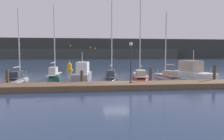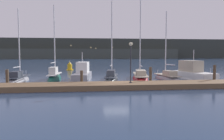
# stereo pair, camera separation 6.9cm
# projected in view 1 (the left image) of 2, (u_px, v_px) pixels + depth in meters

# --- Properties ---
(ground_plane) EXTENTS (400.00, 400.00, 0.00)m
(ground_plane) POSITION_uv_depth(u_px,v_px,m) (117.00, 85.00, 20.88)
(ground_plane) COLOR navy
(dock) EXTENTS (26.66, 2.80, 0.45)m
(dock) POSITION_uv_depth(u_px,v_px,m) (120.00, 86.00, 19.24)
(dock) COLOR brown
(dock) RESTS_ON ground
(mooring_pile_0) EXTENTS (0.28, 0.28, 1.61)m
(mooring_pile_0) POSITION_uv_depth(u_px,v_px,m) (7.00, 78.00, 19.61)
(mooring_pile_0) COLOR #4C3D2D
(mooring_pile_0) RESTS_ON ground
(mooring_pile_1) EXTENTS (0.28, 0.28, 1.46)m
(mooring_pile_1) POSITION_uv_depth(u_px,v_px,m) (82.00, 78.00, 20.43)
(mooring_pile_1) COLOR #4C3D2D
(mooring_pile_1) RESTS_ON ground
(mooring_pile_2) EXTENTS (0.28, 0.28, 1.73)m
(mooring_pile_2) POSITION_uv_depth(u_px,v_px,m) (151.00, 76.00, 21.24)
(mooring_pile_2) COLOR #4C3D2D
(mooring_pile_2) RESTS_ON ground
(mooring_pile_3) EXTENTS (0.28, 0.28, 1.90)m
(mooring_pile_3) POSITION_uv_depth(u_px,v_px,m) (214.00, 74.00, 22.05)
(mooring_pile_3) COLOR #4C3D2D
(mooring_pile_3) RESTS_ON ground
(sailboat_berth_1) EXTENTS (1.77, 5.24, 8.56)m
(sailboat_berth_1) POSITION_uv_depth(u_px,v_px,m) (19.00, 81.00, 23.38)
(sailboat_berth_1) COLOR gray
(sailboat_berth_1) RESTS_ON ground
(sailboat_berth_2) EXTENTS (1.39, 5.56, 9.44)m
(sailboat_berth_2) POSITION_uv_depth(u_px,v_px,m) (54.00, 79.00, 25.11)
(sailboat_berth_2) COLOR #195647
(sailboat_berth_2) RESTS_ON ground
(motorboat_berth_3) EXTENTS (2.48, 5.95, 3.78)m
(motorboat_berth_3) POSITION_uv_depth(u_px,v_px,m) (82.00, 77.00, 24.77)
(motorboat_berth_3) COLOR gray
(motorboat_berth_3) RESTS_ON ground
(sailboat_berth_4) EXTENTS (2.55, 6.26, 9.83)m
(sailboat_berth_4) POSITION_uv_depth(u_px,v_px,m) (111.00, 79.00, 24.93)
(sailboat_berth_4) COLOR #2D3338
(sailboat_berth_4) RESTS_ON ground
(sailboat_berth_5) EXTENTS (3.19, 8.12, 11.05)m
(sailboat_berth_5) POSITION_uv_depth(u_px,v_px,m) (140.00, 78.00, 25.85)
(sailboat_berth_5) COLOR red
(sailboat_berth_5) RESTS_ON ground
(sailboat_berth_6) EXTENTS (2.26, 5.55, 8.61)m
(sailboat_berth_6) POSITION_uv_depth(u_px,v_px,m) (167.00, 78.00, 25.76)
(sailboat_berth_6) COLOR gray
(sailboat_berth_6) RESTS_ON ground
(motorboat_berth_7) EXTENTS (3.34, 6.75, 4.09)m
(motorboat_berth_7) POSITION_uv_depth(u_px,v_px,m) (193.00, 76.00, 25.95)
(motorboat_berth_7) COLOR white
(motorboat_berth_7) RESTS_ON ground
(channel_buoy) EXTENTS (1.29, 1.29, 1.73)m
(channel_buoy) POSITION_uv_depth(u_px,v_px,m) (69.00, 67.00, 40.44)
(channel_buoy) COLOR gold
(channel_buoy) RESTS_ON ground
(dock_lamppost) EXTENTS (0.32, 0.32, 3.58)m
(dock_lamppost) POSITION_uv_depth(u_px,v_px,m) (131.00, 55.00, 19.13)
(dock_lamppost) COLOR #2D2D33
(dock_lamppost) RESTS_ON dock
(hillside_backdrop) EXTENTS (240.00, 23.00, 12.62)m
(hillside_backdrop) POSITION_uv_depth(u_px,v_px,m) (85.00, 49.00, 141.22)
(hillside_backdrop) COLOR #333833
(hillside_backdrop) RESTS_ON ground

